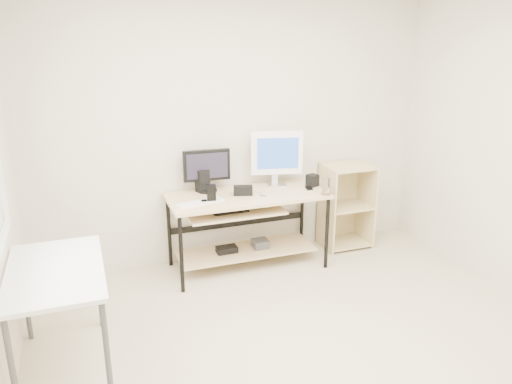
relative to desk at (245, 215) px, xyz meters
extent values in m
cube|color=beige|center=(0.03, -1.66, -0.54)|extent=(4.00, 4.00, 0.01)
cube|color=beige|center=(0.03, 0.34, 0.76)|extent=(4.00, 0.01, 2.60)
cube|color=beige|center=(0.03, -0.01, 0.20)|extent=(1.50, 0.65, 0.03)
cube|color=beige|center=(-0.12, -0.06, 0.08)|extent=(0.90, 0.49, 0.02)
cube|color=beige|center=(0.03, 0.04, -0.39)|extent=(1.35, 0.46, 0.02)
cube|color=black|center=(-0.17, -0.06, 0.10)|extent=(0.33, 0.22, 0.01)
cylinder|color=black|center=(0.08, -0.11, 0.10)|extent=(0.14, 0.01, 0.01)
cube|color=#434346|center=(0.18, 0.04, -0.34)|extent=(0.15, 0.15, 0.08)
cube|color=black|center=(-0.17, 0.04, -0.35)|extent=(0.20, 0.12, 0.06)
cylinder|color=black|center=(-0.68, -0.29, -0.18)|extent=(0.04, 0.04, 0.72)
cylinder|color=black|center=(-0.68, 0.28, -0.18)|extent=(0.04, 0.04, 0.72)
cylinder|color=black|center=(0.74, -0.29, -0.18)|extent=(0.04, 0.04, 0.72)
cylinder|color=black|center=(0.74, 0.28, -0.18)|extent=(0.04, 0.04, 0.72)
cube|color=white|center=(-1.65, -1.06, 0.20)|extent=(0.60, 1.00, 0.03)
cylinder|color=#434346|center=(-1.91, -1.52, -0.18)|extent=(0.04, 0.04, 0.72)
cylinder|color=#434346|center=(-1.91, -0.60, -0.18)|extent=(0.04, 0.04, 0.72)
cylinder|color=#434346|center=(-1.39, -1.52, -0.18)|extent=(0.04, 0.04, 0.72)
cylinder|color=#434346|center=(-1.39, -0.60, -0.18)|extent=(0.04, 0.04, 0.72)
cube|color=#D5C185|center=(0.94, 0.12, -0.09)|extent=(0.02, 0.40, 0.90)
cube|color=#D5C185|center=(1.42, 0.12, -0.09)|extent=(0.02, 0.40, 0.90)
cube|color=#D5C185|center=(1.18, 0.31, -0.09)|extent=(0.50, 0.02, 0.90)
cube|color=#D5C185|center=(1.18, 0.12, -0.50)|extent=(0.46, 0.38, 0.02)
cube|color=#D5C185|center=(1.18, 0.12, -0.09)|extent=(0.46, 0.38, 0.02)
cube|color=#D5C185|center=(1.18, 0.12, 0.34)|extent=(0.46, 0.38, 0.02)
cylinder|color=black|center=(-0.31, 0.21, 0.22)|extent=(0.19, 0.19, 0.02)
cylinder|color=black|center=(-0.31, 0.21, 0.28)|extent=(0.04, 0.04, 0.09)
cube|color=black|center=(-0.31, 0.21, 0.47)|extent=(0.45, 0.07, 0.30)
cube|color=black|center=(-0.31, 0.18, 0.47)|extent=(0.38, 0.02, 0.24)
cube|color=silver|center=(0.39, 0.17, 0.22)|extent=(0.18, 0.16, 0.02)
cylinder|color=silver|center=(0.39, 0.17, 0.28)|extent=(0.04, 0.04, 0.10)
cube|color=white|center=(0.39, 0.17, 0.54)|extent=(0.51, 0.17, 0.43)
cube|color=blue|center=(0.39, 0.15, 0.54)|extent=(0.42, 0.10, 0.34)
cube|color=white|center=(-0.45, -0.11, 0.22)|extent=(0.45, 0.21, 0.02)
ellipsoid|color=#B2B2B7|center=(0.16, -0.08, 0.23)|extent=(0.07, 0.10, 0.03)
cube|color=black|center=(-0.02, -0.01, 0.26)|extent=(0.19, 0.12, 0.09)
cube|color=black|center=(-0.36, 0.21, 0.26)|extent=(0.13, 0.13, 0.09)
cube|color=black|center=(-0.36, 0.21, 0.37)|extent=(0.14, 0.14, 0.13)
cube|color=black|center=(0.72, 0.02, 0.27)|extent=(0.13, 0.13, 0.12)
cube|color=black|center=(-0.35, -0.10, 0.29)|extent=(0.09, 0.07, 0.16)
cylinder|color=black|center=(-0.42, -0.10, 0.22)|extent=(0.06, 0.06, 0.02)
cube|color=black|center=(0.65, -0.05, 0.22)|extent=(0.08, 0.12, 0.01)
cylinder|color=#A4724A|center=(0.72, -0.27, 0.21)|extent=(0.13, 0.13, 0.01)
cylinder|color=white|center=(0.72, -0.27, 0.30)|extent=(0.10, 0.10, 0.15)
camera|label=1|loc=(-1.42, -4.24, 1.67)|focal=35.00mm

